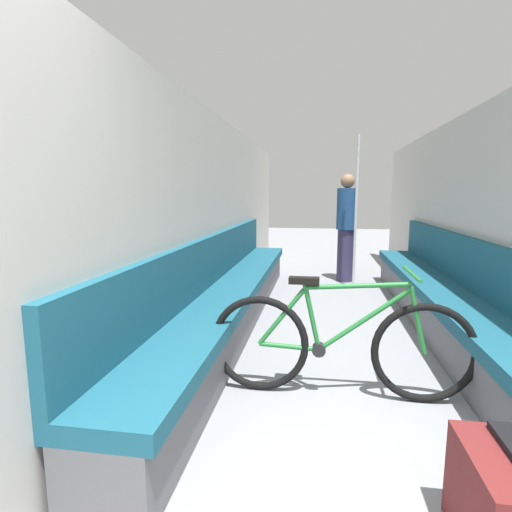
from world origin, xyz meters
The scene contains 7 objects.
wall_left centered at (-1.32, 3.15, 1.08)m, with size 0.10×9.51×2.17m, color beige.
wall_right centered at (1.32, 3.15, 1.08)m, with size 0.10×9.51×2.17m, color beige.
bench_seat_row_left centered at (-1.05, 3.18, 0.30)m, with size 0.50×5.17×0.94m.
bench_seat_row_right centered at (1.05, 3.18, 0.30)m, with size 0.50×5.17×0.94m.
bicycle centered at (-0.03, 1.89, 0.36)m, with size 1.74×0.46×0.87m.
grab_pole_near centered at (0.33, 5.09, 1.05)m, with size 0.08×0.08×2.15m.
passenger_standing centered at (0.23, 5.55, 0.85)m, with size 0.30×0.30×1.64m.
Camera 1 is at (-0.18, -0.69, 1.35)m, focal length 28.00 mm.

